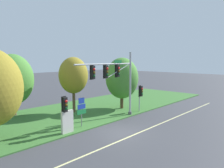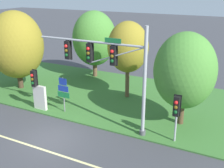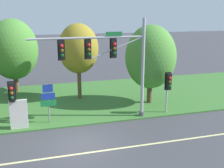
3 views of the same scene
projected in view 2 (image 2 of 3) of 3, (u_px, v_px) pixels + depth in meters
name	position (u px, v px, depth m)	size (l,w,h in m)	color
ground_plane	(51.00, 139.00, 17.68)	(160.00, 160.00, 0.00)	#3D3D42
lane_stripe	(38.00, 148.00, 16.67)	(36.00, 0.16, 0.01)	beige
grass_verge	(111.00, 95.00, 24.57)	(48.00, 11.50, 0.10)	#386B2D
traffic_signal_mast	(109.00, 64.00, 17.55)	(7.84, 0.49, 6.91)	#9EA0A5
pedestrian_signal_near_kerb	(176.00, 109.00, 16.37)	(0.46, 0.55, 3.07)	#9EA0A5
pedestrian_signal_further_along	(34.00, 81.00, 20.93)	(0.46, 0.55, 3.15)	#9EA0A5
route_sign_post	(63.00, 91.00, 20.65)	(1.05, 0.08, 2.71)	slate
tree_nearest_road	(16.00, 45.00, 24.83)	(4.80, 4.80, 7.02)	#423021
tree_left_of_mast	(94.00, 39.00, 28.19)	(4.41, 4.41, 6.71)	brown
tree_behind_signpost	(128.00, 47.00, 22.67)	(3.35, 3.35, 6.39)	brown
tree_mid_verge	(185.00, 71.00, 18.19)	(4.06, 4.06, 6.33)	#4C3823
info_kiosk	(40.00, 98.00, 21.35)	(1.10, 0.24, 1.90)	beige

